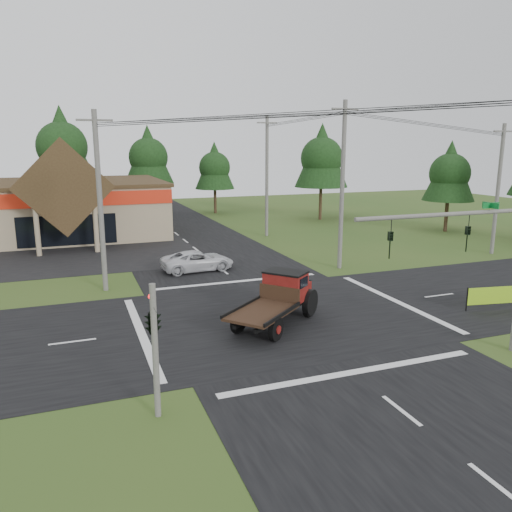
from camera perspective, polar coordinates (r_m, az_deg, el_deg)
name	(u,v)px	position (r m, az deg, el deg)	size (l,w,h in m)	color
ground	(280,316)	(25.66, 2.81, -6.86)	(120.00, 120.00, 0.00)	#314F1C
road_ns	(280,316)	(25.66, 2.81, -6.84)	(12.00, 120.00, 0.02)	black
road_ew	(280,316)	(25.66, 2.81, -6.83)	(120.00, 12.00, 0.02)	black
parking_apron	(13,260)	(42.30, -25.97, -0.38)	(28.00, 14.00, 0.02)	black
cvs_building	(1,209)	(52.45, -27.12, 4.83)	(30.40, 18.20, 9.19)	tan
traffic_signal_mast	(493,251)	(21.73, 25.42, 0.49)	(8.12, 0.24, 7.00)	#595651
traffic_signal_corner	(152,310)	(15.84, -11.75, -6.02)	(0.53, 2.48, 4.40)	#595651
utility_pole_nw	(100,201)	(30.42, -17.41, 6.05)	(2.00, 0.30, 10.50)	#595651
utility_pole_ne	(342,185)	(35.09, 9.83, 8.03)	(2.00, 0.30, 11.50)	#595651
utility_pole_far	(498,188)	(43.88, 25.93, 6.96)	(2.00, 0.30, 10.20)	#595651
utility_pole_n	(267,176)	(47.69, 1.25, 9.14)	(2.00, 0.30, 11.20)	#595651
tree_row_c	(62,144)	(63.22, -21.31, 11.82)	(7.28, 7.28, 13.13)	#332316
tree_row_d	(148,155)	(64.95, -12.21, 11.18)	(6.16, 6.16, 11.11)	#332316
tree_row_e	(215,166)	(64.72, -4.76, 10.22)	(5.04, 5.04, 9.09)	#332316
tree_side_ne	(322,156)	(59.10, 7.52, 11.26)	(6.16, 6.16, 11.11)	#332316
tree_side_e_near	(450,171)	(53.80, 21.28, 8.99)	(5.04, 5.04, 9.09)	#332316
antique_flatbed_truck	(274,301)	(23.98, 2.12, -5.12)	(2.27, 5.93, 2.48)	#54100C
roadside_banner	(499,298)	(29.40, 25.98, -4.29)	(3.78, 0.11, 1.29)	#7DB317
white_pickup	(198,261)	(34.87, -6.69, -0.54)	(2.31, 5.01, 1.39)	silver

